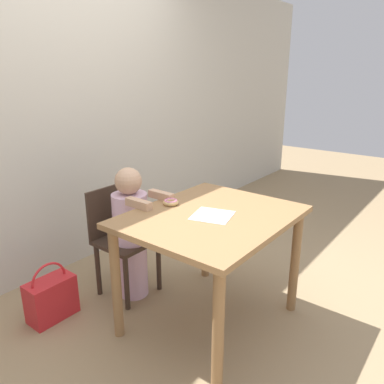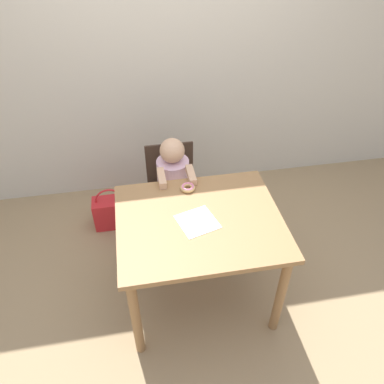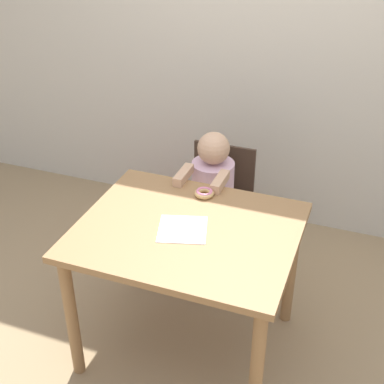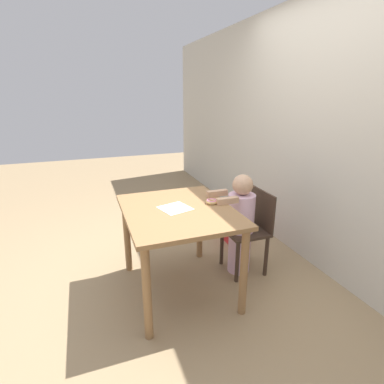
{
  "view_description": "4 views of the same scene",
  "coord_description": "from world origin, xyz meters",
  "px_view_note": "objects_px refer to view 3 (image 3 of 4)",
  "views": [
    {
      "loc": [
        -1.72,
        -1.19,
        1.57
      ],
      "look_at": [
        -0.02,
        0.13,
        0.87
      ],
      "focal_mm": 35.0,
      "sensor_mm": 36.0,
      "label": 1
    },
    {
      "loc": [
        -0.34,
        -1.64,
        2.37
      ],
      "look_at": [
        -0.02,
        0.13,
        0.87
      ],
      "focal_mm": 35.0,
      "sensor_mm": 36.0,
      "label": 2
    },
    {
      "loc": [
        0.74,
        -1.93,
        2.19
      ],
      "look_at": [
        -0.02,
        0.13,
        0.87
      ],
      "focal_mm": 50.0,
      "sensor_mm": 36.0,
      "label": 3
    },
    {
      "loc": [
        2.14,
        -0.66,
        1.64
      ],
      "look_at": [
        -0.02,
        0.13,
        0.87
      ],
      "focal_mm": 28.0,
      "sensor_mm": 36.0,
      "label": 4
    }
  ],
  "objects_px": {
    "handbag": "(149,217)",
    "child_figure": "(212,206)",
    "donut": "(204,193)",
    "chair": "(217,207)"
  },
  "relations": [
    {
      "from": "chair",
      "to": "child_figure",
      "type": "bearing_deg",
      "value": -90.0
    },
    {
      "from": "donut",
      "to": "handbag",
      "type": "bearing_deg",
      "value": 137.11
    },
    {
      "from": "donut",
      "to": "handbag",
      "type": "distance_m",
      "value": 1.02
    },
    {
      "from": "donut",
      "to": "child_figure",
      "type": "bearing_deg",
      "value": 100.55
    },
    {
      "from": "chair",
      "to": "donut",
      "type": "distance_m",
      "value": 0.55
    },
    {
      "from": "chair",
      "to": "handbag",
      "type": "relative_size",
      "value": 1.96
    },
    {
      "from": "handbag",
      "to": "child_figure",
      "type": "bearing_deg",
      "value": -23.17
    },
    {
      "from": "child_figure",
      "to": "handbag",
      "type": "xyz_separation_m",
      "value": [
        -0.53,
        0.23,
        -0.34
      ]
    },
    {
      "from": "chair",
      "to": "donut",
      "type": "height_order",
      "value": "donut"
    },
    {
      "from": "child_figure",
      "to": "donut",
      "type": "xyz_separation_m",
      "value": [
        0.06,
        -0.32,
        0.29
      ]
    }
  ]
}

